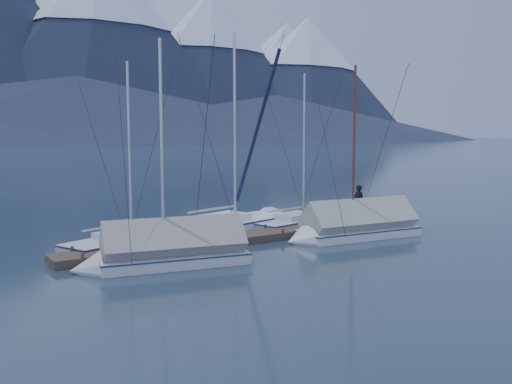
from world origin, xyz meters
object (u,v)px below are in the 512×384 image
at_px(sailboat_open_right, 309,221).
at_px(person, 359,202).
at_px(sailboat_covered_near, 350,229).
at_px(sailboat_open_mid, 243,224).
at_px(sailboat_open_left, 139,239).
at_px(sailboat_covered_far, 160,255).

distance_m(sailboat_open_right, person, 2.86).
bearing_deg(person, sailboat_open_right, 43.92).
xyz_separation_m(sailboat_open_right, sailboat_covered_near, (-0.87, -4.07, 0.28)).
height_order(sailboat_open_mid, person, sailboat_open_mid).
bearing_deg(sailboat_covered_near, sailboat_open_left, 153.04).
relative_size(sailboat_open_left, sailboat_open_right, 0.99).
xyz_separation_m(sailboat_open_left, sailboat_open_mid, (5.84, 0.68, 0.04)).
bearing_deg(sailboat_open_left, sailboat_open_right, -1.66).
relative_size(sailboat_covered_far, person, 4.98).
height_order(sailboat_open_left, sailboat_open_right, sailboat_open_right).
relative_size(sailboat_open_right, sailboat_covered_far, 0.97).
distance_m(sailboat_open_right, sailboat_covered_near, 4.17).
distance_m(sailboat_open_left, person, 11.66).
relative_size(sailboat_open_left, sailboat_covered_far, 0.96).
bearing_deg(sailboat_open_mid, sailboat_covered_far, -142.82).
relative_size(sailboat_open_mid, sailboat_covered_near, 1.22).
height_order(sailboat_covered_far, person, sailboat_covered_far).
relative_size(sailboat_covered_near, sailboat_covered_far, 0.98).
relative_size(sailboat_open_left, sailboat_covered_near, 0.99).
xyz_separation_m(sailboat_covered_near, person, (2.90, 2.38, 0.80)).
distance_m(sailboat_open_mid, sailboat_covered_far, 8.54).
bearing_deg(sailboat_open_right, sailboat_open_left, 178.34).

